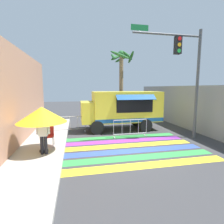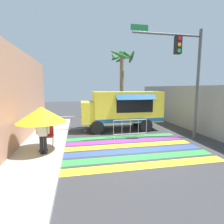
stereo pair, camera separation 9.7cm
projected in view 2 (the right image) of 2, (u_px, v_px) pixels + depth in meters
name	position (u px, v px, depth m)	size (l,w,h in m)	color
ground_plane	(133.00, 149.00, 8.08)	(60.00, 60.00, 0.00)	#38383A
sidewalk_left	(7.00, 157.00, 7.04)	(4.40, 16.00, 0.14)	#A8A59E
building_left_facade	(3.00, 100.00, 6.73)	(0.25, 16.00, 4.70)	tan
concrete_wall_right	(190.00, 108.00, 11.77)	(0.20, 16.00, 2.97)	gray
crosswalk_painted	(131.00, 148.00, 8.26)	(6.40, 4.36, 0.01)	yellow
food_truck	(121.00, 108.00, 11.72)	(5.25, 2.48, 2.58)	yellow
traffic_signal_pole	(186.00, 65.00, 9.28)	(3.96, 0.29, 5.90)	#515456
patio_umbrella	(41.00, 115.00, 7.24)	(2.02, 2.02, 1.92)	black
folding_chair	(49.00, 134.00, 8.10)	(0.42, 0.42, 0.92)	#4C4C51
vendor_person	(43.00, 132.00, 7.04)	(0.53, 0.21, 1.62)	black
barricade_front	(130.00, 128.00, 10.08)	(2.01, 0.44, 1.02)	#B7BABF
barricade_side	(70.00, 124.00, 11.23)	(2.01, 0.44, 1.02)	#B7BABF
palm_tree	(122.00, 72.00, 14.90)	(2.12, 2.24, 5.95)	#7A664C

